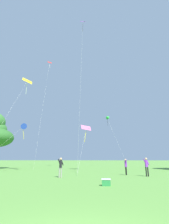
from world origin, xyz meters
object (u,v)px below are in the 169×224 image
at_px(kite_red_high, 49,70).
at_px(person_foreground_watcher, 146,165).
at_px(kite_purple_streamer, 83,30).
at_px(kite_pink_low, 86,130).
at_px(person_in_red_shirt, 61,165).
at_px(person_near_tree, 126,165).
at_px(kite_blue_delta, 23,126).
at_px(kite_yellow_diamond, 26,84).
at_px(picnic_cooler, 106,182).
at_px(kite_green_small, 107,117).

height_order(kite_red_high, person_foreground_watcher, kite_red_high).
bearing_deg(kite_red_high, kite_purple_streamer, -43.67).
distance_m(kite_pink_low, kite_red_high, 21.74).
bearing_deg(person_in_red_shirt, kite_purple_streamer, 85.37).
xyz_separation_m(kite_pink_low, person_near_tree, (5.02, -6.91, -5.11)).
xyz_separation_m(kite_blue_delta, person_near_tree, (14.52, -4.84, -5.55)).
bearing_deg(kite_pink_low, kite_yellow_diamond, -155.82).
xyz_separation_m(kite_yellow_diamond, person_foreground_watcher, (15.72, -4.30, -11.61)).
bearing_deg(kite_purple_streamer, kite_blue_delta, -161.89).
bearing_deg(person_foreground_watcher, kite_blue_delta, 159.36).
xyz_separation_m(kite_blue_delta, person_in_red_shirt, (7.94, -8.07, -5.48)).
bearing_deg(picnic_cooler, person_foreground_watcher, 56.71).
bearing_deg(person_near_tree, picnic_cooler, -106.98).
relative_size(kite_yellow_diamond, person_foreground_watcher, 7.67).
distance_m(kite_pink_low, kite_green_small, 15.93).
xyz_separation_m(kite_red_high, person_near_tree, (15.06, -16.67, -21.74)).
xyz_separation_m(person_in_red_shirt, picnic_cooler, (4.17, -4.67, -0.87)).
height_order(person_in_red_shirt, picnic_cooler, person_in_red_shirt).
bearing_deg(kite_green_small, kite_red_high, -161.85).
relative_size(kite_green_small, person_foreground_watcher, 6.71).
height_order(kite_green_small, kite_purple_streamer, kite_purple_streamer).
bearing_deg(kite_red_high, kite_yellow_diamond, -84.87).
distance_m(kite_red_high, kite_purple_streamer, 13.35).
relative_size(kite_red_high, kite_yellow_diamond, 1.85).
height_order(kite_yellow_diamond, person_near_tree, kite_yellow_diamond).
relative_size(kite_green_small, kite_blue_delta, 1.71).
xyz_separation_m(person_in_red_shirt, person_foreground_watcher, (8.47, 1.89, 0.00)).
xyz_separation_m(kite_green_small, kite_red_high, (-14.09, -4.62, 11.11)).
distance_m(kite_green_small, person_near_tree, 23.82).
bearing_deg(person_in_red_shirt, kite_red_high, 113.07).
bearing_deg(picnic_cooler, kite_red_high, 117.23).
xyz_separation_m(kite_red_high, kite_yellow_diamond, (1.23, -13.71, -10.06)).
relative_size(person_in_red_shirt, person_foreground_watcher, 1.00).
distance_m(person_in_red_shirt, person_near_tree, 7.33).
xyz_separation_m(kite_green_small, person_in_red_shirt, (-5.61, -24.52, -10.57)).
height_order(kite_yellow_diamond, picnic_cooler, kite_yellow_diamond).
xyz_separation_m(kite_purple_streamer, person_foreground_watcher, (7.59, -9.07, -24.92)).
relative_size(kite_red_high, person_foreground_watcher, 14.20).
xyz_separation_m(kite_green_small, kite_blue_delta, (-13.55, -16.45, -5.09)).
distance_m(kite_blue_delta, kite_yellow_diamond, 6.45).
relative_size(kite_pink_low, kite_red_high, 0.37).
xyz_separation_m(kite_red_high, person_foreground_watcher, (16.95, -18.01, -21.67)).
relative_size(kite_blue_delta, person_near_tree, 4.21).
height_order(person_foreground_watcher, person_near_tree, person_foreground_watcher).
height_order(kite_green_small, person_near_tree, kite_green_small).
bearing_deg(kite_green_small, picnic_cooler, -92.83).
height_order(person_foreground_watcher, picnic_cooler, person_foreground_watcher).
bearing_deg(kite_yellow_diamond, kite_blue_delta, 110.23).
distance_m(kite_blue_delta, person_foreground_watcher, 18.38).
height_order(person_in_red_shirt, person_foreground_watcher, person_foreground_watcher).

